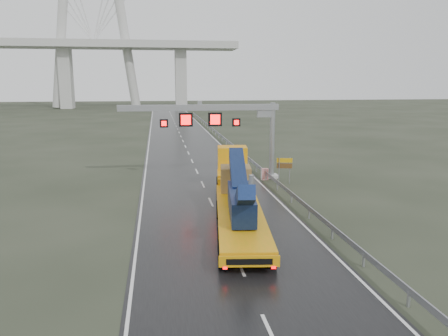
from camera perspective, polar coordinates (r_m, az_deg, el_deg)
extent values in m
plane|color=#262C1F|center=(24.27, 1.19, -10.82)|extent=(400.00, 400.00, 0.00)
cube|color=black|center=(62.95, -5.06, 2.81)|extent=(11.00, 200.00, 0.02)
cube|color=#B8B8B3|center=(42.54, 6.21, -1.04)|extent=(1.20, 1.20, 0.30)
cylinder|color=gray|center=(41.96, 6.30, 3.57)|extent=(0.48, 0.48, 7.20)
cube|color=gray|center=(40.43, -3.18, 7.89)|extent=(14.80, 0.55, 0.55)
cube|color=gray|center=(41.49, 5.31, 7.25)|extent=(1.40, 0.35, 0.90)
cube|color=gray|center=(40.40, -3.19, 8.53)|extent=(0.35, 0.35, 0.35)
cube|color=black|center=(40.35, -5.01, 6.29)|extent=(1.25, 0.25, 1.25)
cube|color=#FF0C0C|center=(40.21, -4.99, 6.28)|extent=(0.90, 0.02, 0.90)
cube|color=black|center=(40.61, -1.18, 6.37)|extent=(1.25, 0.25, 1.25)
cube|color=#FF0C0C|center=(40.47, -1.15, 6.35)|extent=(0.90, 0.02, 0.90)
cube|color=black|center=(40.30, -7.85, 5.80)|extent=(0.75, 0.25, 0.75)
cube|color=#FF0C0C|center=(40.16, -7.85, 5.78)|extent=(0.54, 0.02, 0.54)
cube|color=black|center=(40.95, 1.61, 5.98)|extent=(0.75, 0.25, 0.75)
cube|color=#FF0C0C|center=(40.81, 1.65, 5.96)|extent=(0.54, 0.02, 0.54)
cube|color=#B8B8B3|center=(170.53, -27.00, 14.31)|extent=(160.00, 14.00, 2.50)
cube|color=#B8B8B3|center=(165.14, -19.92, 10.97)|extent=(4.00, 6.00, 21.00)
cube|color=#B8B8B3|center=(162.42, -5.66, 11.58)|extent=(4.00, 6.00, 21.00)
cube|color=orange|center=(27.48, 2.09, -5.87)|extent=(4.48, 14.11, 0.35)
cube|color=orange|center=(20.90, 3.33, -12.07)|extent=(2.87, 0.48, 0.55)
cube|color=black|center=(20.84, 3.35, -12.15)|extent=(2.17, 0.29, 0.30)
cube|color=#FF0505|center=(20.89, 0.14, -12.95)|extent=(0.22, 0.07, 0.12)
cube|color=#FF0505|center=(21.08, 6.50, -12.80)|extent=(0.22, 0.07, 0.12)
cube|color=orange|center=(34.46, 1.33, -1.67)|extent=(2.70, 1.50, 0.50)
cube|color=orange|center=(36.06, 1.20, -1.50)|extent=(2.93, 3.27, 1.19)
cube|color=orange|center=(37.57, 1.08, 0.87)|extent=(2.70, 2.27, 2.58)
cube|color=black|center=(38.51, 1.01, 1.57)|extent=(2.27, 0.33, 1.19)
cube|color=#0E1D43|center=(26.26, 2.24, -4.54)|extent=(2.12, 6.07, 1.39)
cube|color=#0E1D43|center=(29.35, 1.81, -0.47)|extent=(1.66, 5.54, 2.53)
cube|color=#0E1D43|center=(23.64, 2.65, -4.07)|extent=(1.37, 4.01, 2.39)
cylinder|color=gray|center=(26.08, 3.56, -2.63)|extent=(0.33, 0.33, 1.59)
cube|color=olive|center=(32.18, 1.53, -1.37)|extent=(2.43, 2.43, 1.78)
cylinder|color=black|center=(23.45, 2.77, -10.33)|extent=(2.98, 1.34, 0.99)
cylinder|color=black|center=(30.00, 1.78, -5.48)|extent=(2.98, 1.34, 0.99)
cylinder|color=black|center=(37.74, 1.08, -1.93)|extent=(2.79, 1.41, 1.09)
cylinder|color=gray|center=(39.76, 7.19, -0.37)|extent=(0.08, 0.08, 2.41)
cylinder|color=gray|center=(40.04, 8.57, -0.33)|extent=(0.08, 0.08, 2.41)
cube|color=#D69D0B|center=(39.72, 7.92, 1.00)|extent=(1.39, 0.34, 0.40)
cube|color=#583919|center=(39.81, 7.90, 0.29)|extent=(1.39, 0.34, 0.45)
cube|color=red|center=(41.40, 5.33, -0.81)|extent=(0.68, 0.42, 1.09)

